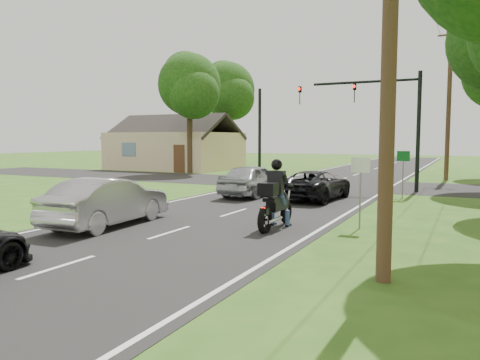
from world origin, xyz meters
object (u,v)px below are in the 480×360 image
Objects in this scene: silver_sedan at (108,202)px; utility_pole_near at (391,2)px; traffic_signal at (380,110)px; dark_suv at (315,185)px; sign_white at (360,175)px; motorcycle_rider at (275,201)px; sign_green at (403,163)px; utility_pole_far at (449,101)px; silver_suv at (253,180)px.

utility_pole_near is (8.50, -2.03, 4.34)m from silver_sedan.
dark_suv is at bearing -109.42° from traffic_signal.
sign_white is (-1.50, 4.98, -3.49)m from utility_pole_near.
motorcycle_rider is 12.55m from traffic_signal.
silver_sedan is 13.13m from sign_green.
utility_pole_far is 19.39m from sign_white.
traffic_signal is at bearing -131.52° from silver_suv.
traffic_signal is (4.83, 5.17, 3.38)m from silver_suv.
traffic_signal is 0.64× the size of utility_pole_near.
motorcycle_rider is 7.00m from dark_suv.
silver_suv is (-3.02, -0.03, 0.11)m from dark_suv.
silver_sedan is 8.84m from silver_suv.
utility_pole_far is 4.71× the size of sign_white.
silver_sedan is at bearing -123.33° from sign_green.
motorcycle_rider is at bearing 133.82° from utility_pole_near.
sign_green reaches higher than dark_suv.
utility_pole_near reaches higher than silver_suv.
utility_pole_near is at bearing -79.86° from traffic_signal.
traffic_signal is at bearing 97.05° from sign_white.
sign_green is (6.39, 2.15, 0.84)m from silver_suv.
silver_suv is 0.68× the size of traffic_signal.
silver_suv is 2.06× the size of sign_green.
dark_suv is 9.62m from silver_sedan.
motorcycle_rider is at bearing 101.07° from dark_suv.
silver_suv is 6.79m from sign_green.
utility_pole_far is (3.76, 20.08, 4.26)m from motorcycle_rider.
utility_pole_near is at bearing -45.93° from motorcycle_rider.
silver_suv is (0.81, 8.80, 0.01)m from silver_sedan.
silver_suv is at bearing 119.86° from motorcycle_rider.
utility_pole_near is at bearing -90.00° from utility_pole_far.
motorcycle_rider reaches higher than silver_suv.
utility_pole_near and utility_pole_far have the same top height.
traffic_signal reaches higher than sign_green.
sign_green reaches higher than silver_sedan.
silver_suv is at bearing 125.38° from utility_pole_near.
dark_suv is at bearing -116.68° from silver_sedan.
utility_pole_near reaches higher than traffic_signal.
sign_white is at bearing -94.51° from utility_pole_far.
motorcycle_rider is 1.15× the size of sign_white.
motorcycle_rider is at bearing 121.14° from silver_suv.
sign_white is (6.19, -5.85, 0.84)m from silver_suv.
traffic_signal reaches higher than silver_sedan.
utility_pole_far reaches higher than motorcycle_rider.
utility_pole_far is at bearing 90.00° from utility_pole_near.
sign_green is (0.20, 8.00, 0.00)m from sign_white.
utility_pole_near reaches higher than sign_green.
motorcycle_rider is 6.90m from utility_pole_near.
sign_green is (-1.30, -11.02, -3.49)m from utility_pole_far.
sign_green is at bearing -144.26° from dark_suv.
utility_pole_far is at bearing -118.76° from silver_suv.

